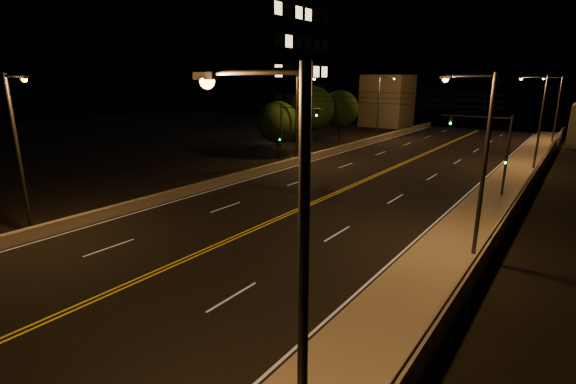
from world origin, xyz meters
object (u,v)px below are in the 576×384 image
Objects in this scene: streetlight_1 at (479,156)px; tree_1 at (312,108)px; building_tower at (240,33)px; streetlight_2 at (538,117)px; traffic_signal_left at (289,129)px; streetlight_6 at (380,103)px; streetlight_4 at (19,145)px; streetlight_5 at (298,113)px; tree_0 at (278,122)px; streetlight_3 at (556,105)px; tree_2 at (340,109)px; traffic_signal_right at (494,146)px; streetlight_0 at (291,281)px.

tree_1 is at bearing 135.01° from streetlight_1.
building_tower is at bearing 162.39° from tree_1.
tree_1 is (17.00, -5.39, -10.70)m from building_tower.
traffic_signal_left is (-20.33, -12.79, -1.33)m from streetlight_2.
streetlight_6 is at bearing 150.80° from streetlight_2.
streetlight_4 is 27.52m from streetlight_5.
tree_1 is at bearing 114.72° from streetlight_5.
tree_1 reaches higher than tree_0.
streetlight_2 is 24.56m from streetlight_6.
streetlight_1 reaches higher than tree_1.
streetlight_2 is 21.59m from streetlight_3.
streetlight_4 is 1.00× the size of streetlight_6.
streetlight_4 is at bearing -63.26° from building_tower.
streetlight_5 reaches higher than tree_2.
streetlight_4 is 1.46× the size of traffic_signal_right.
tree_0 is at bearing -82.09° from tree_1.
traffic_signal_left is (1.11, 24.23, -1.33)m from streetlight_4.
streetlight_2 reaches higher than tree_0.
streetlight_5 is at bearing -90.00° from streetlight_6.
streetlight_3 is (0.00, 62.90, 0.00)m from streetlight_0.
building_tower is (-42.94, -15.93, 10.43)m from streetlight_3.
tree_2 is at bearing 104.71° from traffic_signal_left.
tree_1 is (-4.50, 9.77, -0.26)m from streetlight_5.
tree_1 is at bearing -17.61° from building_tower.
traffic_signal_left is at bearing -75.29° from tree_2.
streetlight_4 is at bearing -92.62° from traffic_signal_left.
streetlight_0 and streetlight_4 have the same top height.
streetlight_5 is 0.28× the size of building_tower.
traffic_signal_right is at bearing 93.02° from streetlight_0.
streetlight_6 is (-21.44, 37.65, 0.00)m from streetlight_1.
tree_0 is at bearing 168.63° from streetlight_5.
streetlight_4 is 1.43× the size of tree_0.
streetlight_3 is 1.26× the size of tree_2.
streetlight_5 is at bearing 170.63° from traffic_signal_right.
streetlight_6 is 31.83m from traffic_signal_right.
streetlight_1 is 1.26× the size of tree_2.
streetlight_6 is 1.46× the size of traffic_signal_left.
streetlight_0 is 1.00× the size of streetlight_2.
streetlight_5 is 3.72m from traffic_signal_left.
traffic_signal_right is (-1.51, 12.87, -1.33)m from streetlight_1.
streetlight_2 reaches higher than tree_2.
tree_0 reaches higher than traffic_signal_right.
streetlight_3 is 23.49m from streetlight_6.
traffic_signal_right is (19.93, -24.78, -1.33)m from streetlight_6.
streetlight_5 is 1.26× the size of tree_2.
streetlight_4 is at bearing -83.12° from tree_1.
building_tower is 5.09× the size of tree_0.
streetlight_4 is 1.26× the size of tree_2.
streetlight_0 reaches higher than tree_1.
streetlight_3 is 34.44m from traffic_signal_right.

